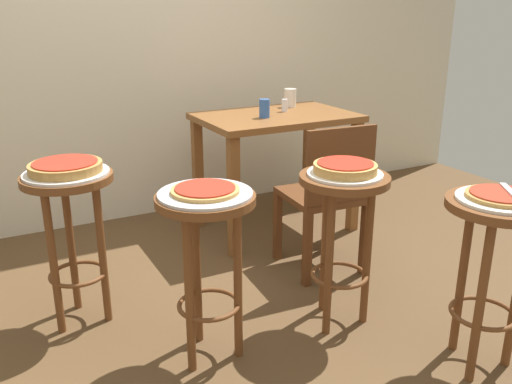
# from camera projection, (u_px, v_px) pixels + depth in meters

# --- Properties ---
(ground_plane) EXTENTS (6.00, 6.00, 0.00)m
(ground_plane) POSITION_uv_depth(u_px,v_px,m) (225.00, 325.00, 2.56)
(ground_plane) COLOR brown
(stool_foreground) EXTENTS (0.40, 0.40, 0.73)m
(stool_foreground) POSITION_uv_depth(u_px,v_px,m) (493.00, 246.00, 2.11)
(stool_foreground) COLOR brown
(stool_foreground) RESTS_ON ground_plane
(serving_plate_foreground) EXTENTS (0.33, 0.33, 0.01)m
(serving_plate_foreground) POSITION_uv_depth(u_px,v_px,m) (500.00, 199.00, 2.04)
(serving_plate_foreground) COLOR white
(serving_plate_foreground) RESTS_ON stool_foreground
(pizza_foreground) EXTENTS (0.26, 0.26, 0.02)m
(pizza_foreground) POSITION_uv_depth(u_px,v_px,m) (501.00, 195.00, 2.04)
(pizza_foreground) COLOR #B78442
(pizza_foreground) RESTS_ON serving_plate_foreground
(stool_middle) EXTENTS (0.40, 0.40, 0.73)m
(stool_middle) POSITION_uv_depth(u_px,v_px,m) (343.00, 215.00, 2.42)
(stool_middle) COLOR brown
(stool_middle) RESTS_ON ground_plane
(serving_plate_middle) EXTENTS (0.33, 0.33, 0.01)m
(serving_plate_middle) POSITION_uv_depth(u_px,v_px,m) (345.00, 174.00, 2.36)
(serving_plate_middle) COLOR white
(serving_plate_middle) RESTS_ON stool_middle
(pizza_middle) EXTENTS (0.28, 0.28, 0.05)m
(pizza_middle) POSITION_uv_depth(u_px,v_px,m) (345.00, 168.00, 2.35)
(pizza_middle) COLOR tan
(pizza_middle) RESTS_ON serving_plate_middle
(stool_leftside) EXTENTS (0.40, 0.40, 0.73)m
(stool_leftside) POSITION_uv_depth(u_px,v_px,m) (207.00, 239.00, 2.17)
(stool_leftside) COLOR brown
(stool_leftside) RESTS_ON ground_plane
(serving_plate_leftside) EXTENTS (0.37, 0.37, 0.01)m
(serving_plate_leftside) POSITION_uv_depth(u_px,v_px,m) (205.00, 194.00, 2.11)
(serving_plate_leftside) COLOR silver
(serving_plate_leftside) RESTS_ON stool_leftside
(pizza_leftside) EXTENTS (0.27, 0.27, 0.02)m
(pizza_leftside) POSITION_uv_depth(u_px,v_px,m) (205.00, 190.00, 2.10)
(pizza_leftside) COLOR tan
(pizza_leftside) RESTS_ON serving_plate_leftside
(stool_rear) EXTENTS (0.40, 0.40, 0.73)m
(stool_rear) POSITION_uv_depth(u_px,v_px,m) (71.00, 214.00, 2.43)
(stool_rear) COLOR brown
(stool_rear) RESTS_ON ground_plane
(serving_plate_rear) EXTENTS (0.37, 0.37, 0.01)m
(serving_plate_rear) POSITION_uv_depth(u_px,v_px,m) (66.00, 173.00, 2.37)
(serving_plate_rear) COLOR silver
(serving_plate_rear) RESTS_ON stool_rear
(pizza_rear) EXTENTS (0.31, 0.31, 0.05)m
(pizza_rear) POSITION_uv_depth(u_px,v_px,m) (66.00, 167.00, 2.36)
(pizza_rear) COLOR #B78442
(pizza_rear) RESTS_ON serving_plate_rear
(dining_table) EXTENTS (0.98, 0.65, 0.78)m
(dining_table) POSITION_uv_depth(u_px,v_px,m) (276.00, 135.00, 3.49)
(dining_table) COLOR brown
(dining_table) RESTS_ON ground_plane
(cup_near_edge) EXTENTS (0.07, 0.07, 0.11)m
(cup_near_edge) POSITION_uv_depth(u_px,v_px,m) (264.00, 108.00, 3.32)
(cup_near_edge) COLOR #3360B2
(cup_near_edge) RESTS_ON dining_table
(cup_far_edge) EXTENTS (0.08, 0.08, 0.12)m
(cup_far_edge) POSITION_uv_depth(u_px,v_px,m) (290.00, 98.00, 3.69)
(cup_far_edge) COLOR silver
(cup_far_edge) RESTS_ON dining_table
(condiment_shaker) EXTENTS (0.04, 0.04, 0.08)m
(condiment_shaker) POSITION_uv_depth(u_px,v_px,m) (285.00, 105.00, 3.52)
(condiment_shaker) COLOR white
(condiment_shaker) RESTS_ON dining_table
(wooden_chair) EXTENTS (0.43, 0.43, 0.85)m
(wooden_chair) POSITION_uv_depth(u_px,v_px,m) (328.00, 193.00, 2.94)
(wooden_chair) COLOR #5B3319
(wooden_chair) RESTS_ON ground_plane
(pizza_server_knife) EXTENTS (0.15, 0.19, 0.01)m
(pizza_server_knife) POSITION_uv_depth(u_px,v_px,m) (511.00, 192.00, 2.03)
(pizza_server_knife) COLOR silver
(pizza_server_knife) RESTS_ON pizza_foreground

